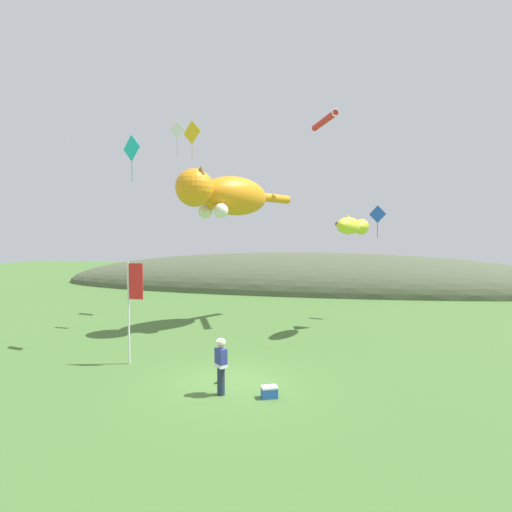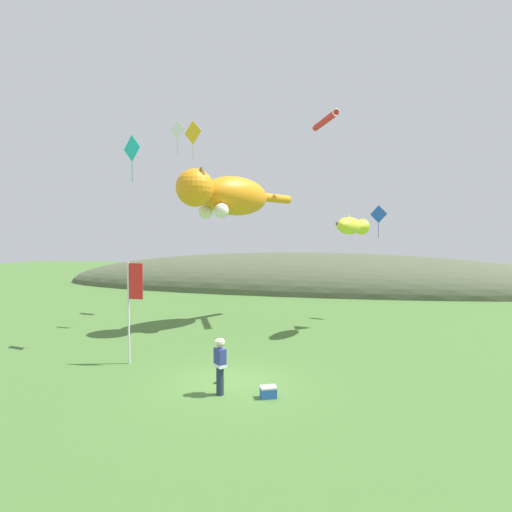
{
  "view_description": "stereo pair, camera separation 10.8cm",
  "coord_description": "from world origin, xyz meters",
  "px_view_note": "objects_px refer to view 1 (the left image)",
  "views": [
    {
      "loc": [
        3.71,
        -12.8,
        4.96
      ],
      "look_at": [
        0.0,
        4.0,
        4.15
      ],
      "focal_mm": 28.0,
      "sensor_mm": 36.0,
      "label": 1
    },
    {
      "loc": [
        3.81,
        -12.77,
        4.96
      ],
      "look_at": [
        0.0,
        4.0,
        4.15
      ],
      "focal_mm": 28.0,
      "sensor_mm": 36.0,
      "label": 2
    }
  ],
  "objects_px": {
    "festival_banner_pole": "(132,297)",
    "kite_diamond_teal": "(132,148)",
    "picnic_cooler": "(269,392)",
    "festival_attendant": "(221,365)",
    "kite_giant_cat": "(227,195)",
    "kite_tube_streamer": "(325,121)",
    "kite_diamond_white": "(177,130)",
    "kite_diamond_blue": "(378,215)",
    "kite_diamond_gold": "(192,133)",
    "kite_spool": "(221,379)",
    "kite_fish_windsock": "(351,226)"
  },
  "relations": [
    {
      "from": "festival_attendant",
      "to": "kite_diamond_white",
      "type": "bearing_deg",
      "value": 120.83
    },
    {
      "from": "festival_attendant",
      "to": "festival_banner_pole",
      "type": "distance_m",
      "value": 5.08
    },
    {
      "from": "kite_diamond_blue",
      "to": "kite_giant_cat",
      "type": "bearing_deg",
      "value": -153.51
    },
    {
      "from": "festival_banner_pole",
      "to": "kite_diamond_teal",
      "type": "bearing_deg",
      "value": 118.33
    },
    {
      "from": "kite_giant_cat",
      "to": "kite_diamond_teal",
      "type": "xyz_separation_m",
      "value": [
        -2.9,
        -4.92,
        1.63
      ]
    },
    {
      "from": "kite_diamond_blue",
      "to": "kite_diamond_white",
      "type": "bearing_deg",
      "value": -156.2
    },
    {
      "from": "picnic_cooler",
      "to": "festival_banner_pole",
      "type": "bearing_deg",
      "value": 160.38
    },
    {
      "from": "kite_spool",
      "to": "kite_giant_cat",
      "type": "xyz_separation_m",
      "value": [
        -2.28,
        8.4,
        7.13
      ]
    },
    {
      "from": "kite_fish_windsock",
      "to": "kite_diamond_white",
      "type": "relative_size",
      "value": 1.75
    },
    {
      "from": "kite_spool",
      "to": "kite_giant_cat",
      "type": "distance_m",
      "value": 11.25
    },
    {
      "from": "picnic_cooler",
      "to": "kite_spool",
      "type": "bearing_deg",
      "value": 155.07
    },
    {
      "from": "festival_attendant",
      "to": "kite_diamond_blue",
      "type": "relative_size",
      "value": 0.9
    },
    {
      "from": "kite_tube_streamer",
      "to": "kite_diamond_blue",
      "type": "distance_m",
      "value": 6.42
    },
    {
      "from": "festival_attendant",
      "to": "kite_diamond_teal",
      "type": "height_order",
      "value": "kite_diamond_teal"
    },
    {
      "from": "kite_fish_windsock",
      "to": "kite_tube_streamer",
      "type": "distance_m",
      "value": 6.67
    },
    {
      "from": "picnic_cooler",
      "to": "kite_tube_streamer",
      "type": "height_order",
      "value": "kite_tube_streamer"
    },
    {
      "from": "festival_banner_pole",
      "to": "kite_fish_windsock",
      "type": "relative_size",
      "value": 1.19
    },
    {
      "from": "kite_tube_streamer",
      "to": "kite_giant_cat",
      "type": "bearing_deg",
      "value": -156.37
    },
    {
      "from": "kite_diamond_blue",
      "to": "festival_banner_pole",
      "type": "bearing_deg",
      "value": -131.43
    },
    {
      "from": "picnic_cooler",
      "to": "kite_giant_cat",
      "type": "bearing_deg",
      "value": 114.02
    },
    {
      "from": "festival_attendant",
      "to": "kite_diamond_white",
      "type": "distance_m",
      "value": 14.11
    },
    {
      "from": "picnic_cooler",
      "to": "kite_giant_cat",
      "type": "relative_size",
      "value": 0.08
    },
    {
      "from": "kite_fish_windsock",
      "to": "picnic_cooler",
      "type": "bearing_deg",
      "value": -105.5
    },
    {
      "from": "picnic_cooler",
      "to": "kite_diamond_gold",
      "type": "relative_size",
      "value": 0.24
    },
    {
      "from": "kite_giant_cat",
      "to": "kite_diamond_teal",
      "type": "height_order",
      "value": "kite_diamond_teal"
    },
    {
      "from": "kite_diamond_teal",
      "to": "kite_giant_cat",
      "type": "bearing_deg",
      "value": 59.46
    },
    {
      "from": "kite_diamond_blue",
      "to": "kite_diamond_teal",
      "type": "bearing_deg",
      "value": -141.05
    },
    {
      "from": "kite_fish_windsock",
      "to": "kite_diamond_teal",
      "type": "distance_m",
      "value": 11.27
    },
    {
      "from": "kite_diamond_teal",
      "to": "kite_diamond_white",
      "type": "distance_m",
      "value": 4.67
    },
    {
      "from": "kite_diamond_teal",
      "to": "kite_diamond_blue",
      "type": "distance_m",
      "value": 14.65
    },
    {
      "from": "kite_fish_windsock",
      "to": "kite_diamond_gold",
      "type": "xyz_separation_m",
      "value": [
        -9.91,
        3.17,
        6.1
      ]
    },
    {
      "from": "picnic_cooler",
      "to": "kite_fish_windsock",
      "type": "bearing_deg",
      "value": 74.5
    },
    {
      "from": "festival_banner_pole",
      "to": "kite_diamond_white",
      "type": "relative_size",
      "value": 2.07
    },
    {
      "from": "kite_diamond_white",
      "to": "kite_diamond_gold",
      "type": "bearing_deg",
      "value": 99.48
    },
    {
      "from": "festival_attendant",
      "to": "kite_diamond_gold",
      "type": "bearing_deg",
      "value": 114.98
    },
    {
      "from": "festival_attendant",
      "to": "kite_diamond_gold",
      "type": "xyz_separation_m",
      "value": [
        -5.82,
        12.5,
        10.7
      ]
    },
    {
      "from": "kite_giant_cat",
      "to": "kite_diamond_white",
      "type": "relative_size",
      "value": 3.84
    },
    {
      "from": "kite_fish_windsock",
      "to": "kite_diamond_white",
      "type": "distance_m",
      "value": 10.67
    },
    {
      "from": "picnic_cooler",
      "to": "kite_diamond_blue",
      "type": "distance_m",
      "value": 15.33
    },
    {
      "from": "kite_spool",
      "to": "kite_diamond_blue",
      "type": "distance_m",
      "value": 15.24
    },
    {
      "from": "kite_diamond_teal",
      "to": "kite_diamond_white",
      "type": "xyz_separation_m",
      "value": [
        0.31,
        4.26,
        1.89
      ]
    },
    {
      "from": "kite_diamond_gold",
      "to": "kite_diamond_blue",
      "type": "xyz_separation_m",
      "value": [
        11.54,
        1.0,
        -5.31
      ]
    },
    {
      "from": "kite_diamond_white",
      "to": "festival_attendant",
      "type": "bearing_deg",
      "value": -59.17
    },
    {
      "from": "festival_attendant",
      "to": "kite_giant_cat",
      "type": "xyz_separation_m",
      "value": [
        -2.6,
        9.36,
        6.31
      ]
    },
    {
      "from": "picnic_cooler",
      "to": "festival_banner_pole",
      "type": "xyz_separation_m",
      "value": [
        -5.81,
        2.07,
        2.45
      ]
    },
    {
      "from": "picnic_cooler",
      "to": "kite_tube_streamer",
      "type": "relative_size",
      "value": 0.19
    },
    {
      "from": "kite_spool",
      "to": "kite_diamond_white",
      "type": "xyz_separation_m",
      "value": [
        -4.87,
        7.73,
        10.66
      ]
    },
    {
      "from": "kite_tube_streamer",
      "to": "kite_diamond_white",
      "type": "xyz_separation_m",
      "value": [
        -7.77,
        -2.93,
        -0.84
      ]
    },
    {
      "from": "kite_fish_windsock",
      "to": "festival_banner_pole",
      "type": "bearing_deg",
      "value": -139.47
    },
    {
      "from": "kite_diamond_blue",
      "to": "kite_diamond_gold",
      "type": "bearing_deg",
      "value": -175.04
    }
  ]
}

